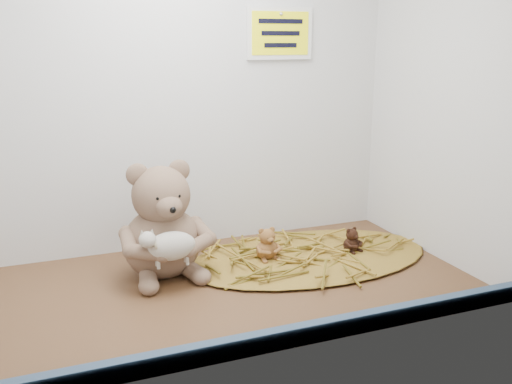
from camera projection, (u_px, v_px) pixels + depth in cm
name	position (u px, v px, depth cm)	size (l,w,h in cm)	color
alcove_shell	(190.00, 80.00, 122.85)	(120.40, 60.20, 90.40)	#452918
front_rail	(253.00, 344.00, 100.05)	(119.28, 2.20, 3.60)	#384C6B
straw_bed	(310.00, 256.00, 143.64)	(63.67, 36.97, 1.23)	brown
main_teddy	(161.00, 219.00, 130.82)	(21.76, 22.97, 26.99)	#896A54
toy_lamb	(172.00, 246.00, 122.94)	(13.76, 8.40, 8.89)	#BDB6A9
mini_teddy_tan	(267.00, 242.00, 140.00)	(6.51, 6.87, 8.07)	#945A30
mini_teddy_brown	(351.00, 239.00, 145.10)	(5.11, 5.39, 6.34)	black
wall_sign	(280.00, 33.00, 149.15)	(16.00, 1.20, 11.00)	#FFFC0D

